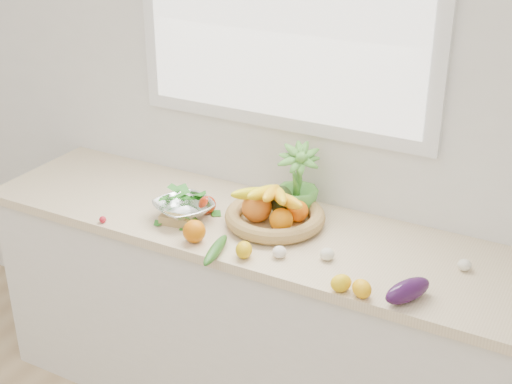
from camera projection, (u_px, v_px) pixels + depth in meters
The scene contains 18 objects.
back_wall at pixel (283, 92), 2.86m from camera, with size 4.50×0.02×2.70m, color white.
counter_cabinet at pixel (248, 320), 3.02m from camera, with size 2.20×0.58×0.86m, color silver.
countertop at pixel (247, 226), 2.82m from camera, with size 2.24×0.62×0.04m, color beige.
orange_loose at pixel (194, 231), 2.65m from camera, with size 0.09×0.09×0.09m, color #D76906.
lemon_a at pixel (244, 250), 2.56m from camera, with size 0.06×0.08×0.06m, color #DEAA0C.
lemon_b at pixel (341, 283), 2.36m from camera, with size 0.06×0.07×0.06m, color yellow.
lemon_c at pixel (362, 289), 2.33m from camera, with size 0.06×0.08×0.06m, color #FBAF0D.
apple at pixel (207, 205), 2.87m from camera, with size 0.07×0.07×0.07m, color red.
ginger at pixel (175, 220), 2.79m from camera, with size 0.12×0.05×0.04m, color tan.
garlic_a at pixel (327, 254), 2.54m from camera, with size 0.05×0.05×0.04m, color silver.
garlic_b at pixel (465, 265), 2.48m from camera, with size 0.05×0.05×0.04m, color white.
garlic_c at pixel (279, 252), 2.56m from camera, with size 0.05×0.05×0.04m, color white.
eggplant at pixel (408, 291), 2.30m from camera, with size 0.07×0.19×0.07m, color #30103C.
cucumber at pixel (216, 250), 2.57m from camera, with size 0.04×0.23×0.04m, color #225619.
radish at pixel (103, 220), 2.80m from camera, with size 0.03×0.03×0.03m, color red.
potted_herb at pixel (297, 182), 2.83m from camera, with size 0.17×0.17×0.31m, color #4E9937.
fruit_basket at pixel (274, 211), 2.78m from camera, with size 0.48×0.48×0.19m.
colander_with_spinach at pixel (184, 205), 2.82m from camera, with size 0.29×0.29×0.12m.
Camera 1 is at (1.22, -0.22, 2.21)m, focal length 50.00 mm.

